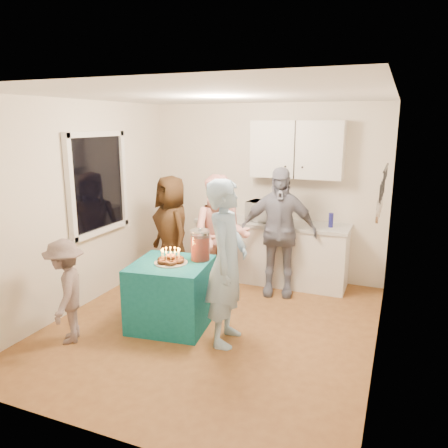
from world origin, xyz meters
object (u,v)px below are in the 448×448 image
at_px(punch_jar, 200,246).
at_px(party_table, 171,294).
at_px(woman_back_left, 172,232).
at_px(counter, 271,253).
at_px(man_birthday, 227,263).
at_px(woman_back_center, 221,237).
at_px(microwave, 266,211).
at_px(woman_back_right, 278,232).
at_px(child_near_left, 66,291).

bearing_deg(punch_jar, party_table, -140.42).
xyz_separation_m(punch_jar, woman_back_left, (-0.88, 0.90, -0.13)).
distance_m(counter, man_birthday, 2.02).
bearing_deg(woman_back_center, punch_jar, -98.39).
relative_size(counter, woman_back_center, 1.32).
bearing_deg(man_birthday, woman_back_left, 40.83).
bearing_deg(party_table, counter, 70.33).
distance_m(counter, microwave, 0.63).
bearing_deg(microwave, woman_back_left, -139.17).
xyz_separation_m(woman_back_right, child_near_left, (-1.73, -2.17, -0.31)).
distance_m(punch_jar, woman_back_left, 1.27).
height_order(counter, woman_back_center, woman_back_center).
bearing_deg(man_birthday, woman_back_center, 19.32).
xyz_separation_m(counter, party_table, (-0.66, -1.84, -0.05)).
distance_m(woman_back_right, child_near_left, 2.79).
bearing_deg(woman_back_center, counter, 47.37).
height_order(punch_jar, man_birthday, man_birthday).
bearing_deg(woman_back_right, microwave, 113.95).
distance_m(woman_back_left, woman_back_center, 0.81).
relative_size(microwave, woman_back_left, 0.33).
distance_m(microwave, woman_back_right, 0.57).
xyz_separation_m(man_birthday, woman_back_right, (0.14, 1.52, -0.01)).
xyz_separation_m(microwave, child_near_left, (-1.41, -2.61, -0.49)).
xyz_separation_m(woman_back_center, woman_back_right, (0.68, 0.39, 0.05)).
distance_m(microwave, punch_jar, 1.65).
bearing_deg(woman_back_right, woman_back_center, -161.55).
relative_size(microwave, woman_back_center, 0.31).
bearing_deg(punch_jar, woman_back_center, 95.31).
bearing_deg(microwave, child_near_left, -109.04).
height_order(man_birthday, woman_back_left, man_birthday).
height_order(party_table, punch_jar, punch_jar).
bearing_deg(woman_back_center, man_birthday, -78.02).
relative_size(party_table, woman_back_right, 0.48).
height_order(woman_back_center, child_near_left, woman_back_center).
bearing_deg(child_near_left, woman_back_right, 110.75).
height_order(party_table, woman_back_right, woman_back_right).
bearing_deg(punch_jar, woman_back_right, 62.74).
height_order(woman_back_left, woman_back_right, woman_back_right).
xyz_separation_m(man_birthday, child_near_left, (-1.59, -0.65, -0.32)).
bearing_deg(party_table, woman_back_center, 78.90).
height_order(punch_jar, woman_back_left, woman_back_left).
bearing_deg(child_near_left, punch_jar, 100.75).
relative_size(microwave, child_near_left, 0.46).
height_order(woman_back_right, child_near_left, woman_back_right).
bearing_deg(woman_back_center, microwave, 52.59).
height_order(punch_jar, woman_back_right, woman_back_right).
bearing_deg(woman_back_right, punch_jar, -128.82).
distance_m(punch_jar, man_birthday, 0.58).
distance_m(man_birthday, child_near_left, 1.75).
relative_size(punch_jar, child_near_left, 0.30).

